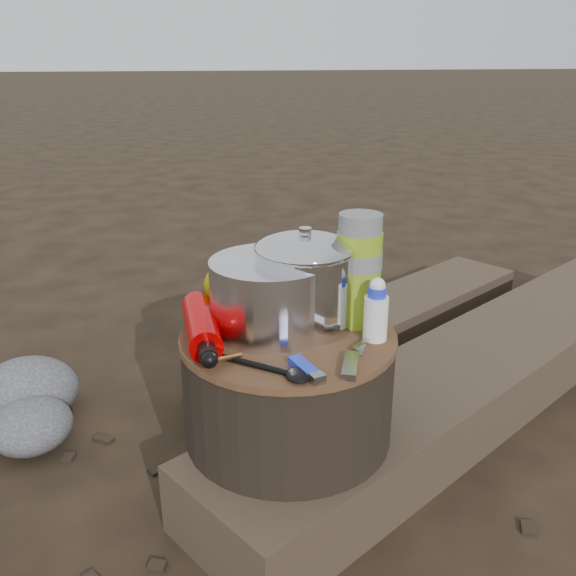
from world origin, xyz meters
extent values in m
plane|color=black|center=(0.00, 0.00, 0.00)|extent=(60.00, 60.00, 0.00)
cylinder|color=black|center=(0.00, 0.00, 0.19)|extent=(0.42, 0.42, 0.38)
cube|color=#453629|center=(0.60, 0.31, 0.08)|extent=(1.73, 1.28, 0.16)
cube|color=#453629|center=(0.41, 0.70, 0.06)|extent=(1.26, 0.94, 0.11)
cylinder|color=silver|center=(-0.03, 0.03, 0.46)|extent=(0.23, 0.23, 0.14)
cylinder|color=silver|center=(0.04, 0.03, 0.48)|extent=(0.19, 0.19, 0.19)
cylinder|color=#84A61F|center=(0.15, 0.03, 0.50)|extent=(0.09, 0.09, 0.22)
cylinder|color=black|center=(0.11, 0.14, 0.45)|extent=(0.09, 0.09, 0.13)
ellipsoid|color=#BFB100|center=(-0.08, 0.16, 0.44)|extent=(0.15, 0.12, 0.10)
cube|color=#0D1749|center=(-0.02, 0.18, 0.45)|extent=(0.10, 0.06, 0.13)
cube|color=#233BF3|center=(0.00, -0.15, 0.39)|extent=(0.05, 0.09, 0.02)
cube|color=#ADADB2|center=(0.08, -0.16, 0.39)|extent=(0.05, 0.09, 0.01)
cylinder|color=white|center=(0.16, -0.05, 0.44)|extent=(0.05, 0.05, 0.11)
camera|label=1|loc=(-0.18, -1.06, 0.90)|focal=38.36mm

